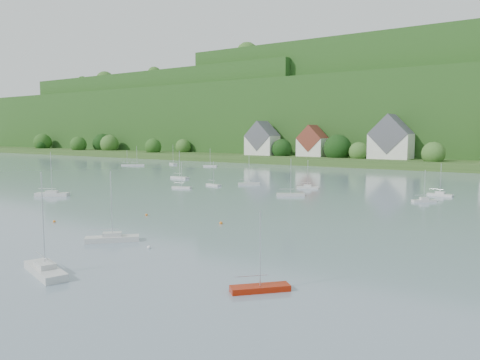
% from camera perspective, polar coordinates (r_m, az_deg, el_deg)
% --- Properties ---
extents(far_shore_strip, '(600.00, 60.00, 3.00)m').
position_cam_1_polar(far_shore_strip, '(212.49, 17.38, 2.26)').
color(far_shore_strip, '#2E4F1D').
rests_on(far_shore_strip, ground).
extents(forested_ridge, '(620.00, 181.22, 69.89)m').
position_cam_1_polar(forested_ridge, '(278.62, 21.67, 7.29)').
color(forested_ridge, '#184215').
rests_on(forested_ridge, ground).
extents(village_building_0, '(14.00, 10.40, 16.00)m').
position_cam_1_polar(village_building_0, '(222.70, 2.72, 4.73)').
color(village_building_0, silver).
rests_on(village_building_0, far_shore_strip).
extents(village_building_1, '(12.00, 9.36, 14.00)m').
position_cam_1_polar(village_building_1, '(212.63, 8.79, 4.42)').
color(village_building_1, silver).
rests_on(village_building_1, far_shore_strip).
extents(village_building_2, '(16.00, 11.44, 18.00)m').
position_cam_1_polar(village_building_2, '(199.25, 17.84, 4.56)').
color(village_building_2, silver).
rests_on(village_building_2, far_shore_strip).
extents(near_sailboat_3, '(5.86, 5.97, 8.82)m').
position_cam_1_polar(near_sailboat_3, '(61.19, -15.24, -6.79)').
color(near_sailboat_3, silver).
rests_on(near_sailboat_3, ground).
extents(near_sailboat_4, '(7.57, 4.15, 9.85)m').
position_cam_1_polar(near_sailboat_4, '(49.44, -22.56, -10.00)').
color(near_sailboat_4, silver).
rests_on(near_sailboat_4, ground).
extents(near_sailboat_6, '(6.95, 5.39, 9.43)m').
position_cam_1_polar(near_sailboat_6, '(108.53, -21.84, -1.56)').
color(near_sailboat_6, silver).
rests_on(near_sailboat_6, ground).
extents(near_sailboat_7, '(4.57, 4.76, 6.96)m').
position_cam_1_polar(near_sailboat_7, '(41.32, 2.44, -12.91)').
color(near_sailboat_7, '#961A05').
rests_on(near_sailboat_7, ground).
extents(mooring_buoy_0, '(0.43, 0.43, 0.43)m').
position_cam_1_polar(mooring_buoy_0, '(76.93, -21.60, -4.78)').
color(mooring_buoy_0, orange).
rests_on(mooring_buoy_0, ground).
extents(mooring_buoy_1, '(0.38, 0.38, 0.38)m').
position_cam_1_polar(mooring_buoy_1, '(63.50, -14.89, -6.75)').
color(mooring_buoy_1, silver).
rests_on(mooring_buoy_1, ground).
extents(mooring_buoy_2, '(0.50, 0.50, 0.50)m').
position_cam_1_polar(mooring_buoy_2, '(70.22, -2.33, -5.36)').
color(mooring_buoy_2, orange).
rests_on(mooring_buoy_2, ground).
extents(mooring_buoy_3, '(0.43, 0.43, 0.43)m').
position_cam_1_polar(mooring_buoy_3, '(78.62, -11.28, -4.26)').
color(mooring_buoy_3, orange).
rests_on(mooring_buoy_3, ground).
extents(mooring_buoy_4, '(0.45, 0.45, 0.45)m').
position_cam_1_polar(mooring_buoy_4, '(56.73, -10.99, -8.16)').
color(mooring_buoy_4, silver).
rests_on(mooring_buoy_4, ground).
extents(far_sailboat_cluster, '(190.50, 66.67, 8.53)m').
position_cam_1_polar(far_sailboat_cluster, '(131.57, 12.23, -0.11)').
color(far_sailboat_cluster, silver).
rests_on(far_sailboat_cluster, ground).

